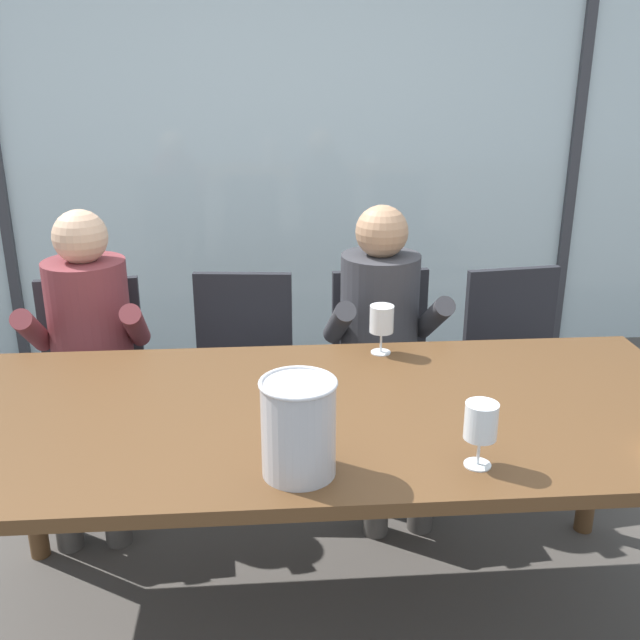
{
  "coord_description": "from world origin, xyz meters",
  "views": [
    {
      "loc": [
        -0.17,
        -1.93,
        1.76
      ],
      "look_at": [
        0.0,
        0.35,
        0.92
      ],
      "focal_mm": 41.0,
      "sensor_mm": 36.0,
      "label": 1
    }
  ],
  "objects_px": {
    "wine_glass_near_bucket": "(382,320)",
    "person_maroon_top": "(89,344)",
    "chair_center": "(384,359)",
    "ice_bucket_primary": "(299,426)",
    "dining_table": "(329,429)",
    "person_charcoal_jacket": "(383,336)",
    "chair_near_curtain": "(91,371)",
    "wine_glass_by_left_taster": "(481,424)",
    "chair_right_of_center": "(518,357)",
    "chair_left_of_center": "(242,363)"
  },
  "relations": [
    {
      "from": "chair_near_curtain",
      "to": "ice_bucket_primary",
      "type": "bearing_deg",
      "value": -61.33
    },
    {
      "from": "dining_table",
      "to": "person_charcoal_jacket",
      "type": "bearing_deg",
      "value": 69.62
    },
    {
      "from": "wine_glass_by_left_taster",
      "to": "wine_glass_near_bucket",
      "type": "height_order",
      "value": "same"
    },
    {
      "from": "chair_near_curtain",
      "to": "wine_glass_by_left_taster",
      "type": "height_order",
      "value": "wine_glass_by_left_taster"
    },
    {
      "from": "dining_table",
      "to": "chair_left_of_center",
      "type": "xyz_separation_m",
      "value": [
        -0.29,
        0.94,
        -0.18
      ]
    },
    {
      "from": "chair_center",
      "to": "ice_bucket_primary",
      "type": "distance_m",
      "value": 1.41
    },
    {
      "from": "ice_bucket_primary",
      "to": "wine_glass_by_left_taster",
      "type": "height_order",
      "value": "ice_bucket_primary"
    },
    {
      "from": "chair_near_curtain",
      "to": "person_charcoal_jacket",
      "type": "distance_m",
      "value": 1.22
    },
    {
      "from": "chair_left_of_center",
      "to": "ice_bucket_primary",
      "type": "xyz_separation_m",
      "value": [
        0.18,
        -1.29,
        0.38
      ]
    },
    {
      "from": "chair_right_of_center",
      "to": "wine_glass_by_left_taster",
      "type": "xyz_separation_m",
      "value": [
        -0.56,
        -1.27,
        0.37
      ]
    },
    {
      "from": "chair_left_of_center",
      "to": "person_charcoal_jacket",
      "type": "distance_m",
      "value": 0.63
    },
    {
      "from": "chair_left_of_center",
      "to": "dining_table",
      "type": "bearing_deg",
      "value": -67.24
    },
    {
      "from": "person_maroon_top",
      "to": "ice_bucket_primary",
      "type": "height_order",
      "value": "person_maroon_top"
    },
    {
      "from": "chair_near_curtain",
      "to": "wine_glass_by_left_taster",
      "type": "bearing_deg",
      "value": -48.96
    },
    {
      "from": "dining_table",
      "to": "wine_glass_near_bucket",
      "type": "bearing_deg",
      "value": 61.98
    },
    {
      "from": "chair_left_of_center",
      "to": "chair_right_of_center",
      "type": "relative_size",
      "value": 1.0
    },
    {
      "from": "dining_table",
      "to": "chair_left_of_center",
      "type": "bearing_deg",
      "value": 107.04
    },
    {
      "from": "chair_left_of_center",
      "to": "ice_bucket_primary",
      "type": "distance_m",
      "value": 1.36
    },
    {
      "from": "person_charcoal_jacket",
      "to": "wine_glass_near_bucket",
      "type": "distance_m",
      "value": 0.42
    },
    {
      "from": "chair_right_of_center",
      "to": "ice_bucket_primary",
      "type": "bearing_deg",
      "value": -135.82
    },
    {
      "from": "chair_center",
      "to": "wine_glass_by_left_taster",
      "type": "relative_size",
      "value": 5.11
    },
    {
      "from": "chair_near_curtain",
      "to": "chair_right_of_center",
      "type": "relative_size",
      "value": 1.0
    },
    {
      "from": "chair_left_of_center",
      "to": "chair_right_of_center",
      "type": "distance_m",
      "value": 1.2
    },
    {
      "from": "chair_left_of_center",
      "to": "ice_bucket_primary",
      "type": "bearing_deg",
      "value": -76.18
    },
    {
      "from": "wine_glass_near_bucket",
      "to": "person_maroon_top",
      "type": "bearing_deg",
      "value": 161.55
    },
    {
      "from": "chair_left_of_center",
      "to": "wine_glass_by_left_taster",
      "type": "height_order",
      "value": "wine_glass_by_left_taster"
    },
    {
      "from": "chair_near_curtain",
      "to": "chair_right_of_center",
      "type": "bearing_deg",
      "value": -3.54
    },
    {
      "from": "person_charcoal_jacket",
      "to": "ice_bucket_primary",
      "type": "distance_m",
      "value": 1.21
    },
    {
      "from": "person_maroon_top",
      "to": "ice_bucket_primary",
      "type": "bearing_deg",
      "value": -59.67
    },
    {
      "from": "person_charcoal_jacket",
      "to": "wine_glass_near_bucket",
      "type": "bearing_deg",
      "value": -105.23
    },
    {
      "from": "person_charcoal_jacket",
      "to": "ice_bucket_primary",
      "type": "relative_size",
      "value": 4.81
    },
    {
      "from": "chair_right_of_center",
      "to": "wine_glass_by_left_taster",
      "type": "distance_m",
      "value": 1.44
    },
    {
      "from": "dining_table",
      "to": "chair_center",
      "type": "height_order",
      "value": "chair_center"
    },
    {
      "from": "person_charcoal_jacket",
      "to": "ice_bucket_primary",
      "type": "height_order",
      "value": "person_charcoal_jacket"
    },
    {
      "from": "chair_right_of_center",
      "to": "person_maroon_top",
      "type": "xyz_separation_m",
      "value": [
        -1.78,
        -0.15,
        0.17
      ]
    },
    {
      "from": "dining_table",
      "to": "person_charcoal_jacket",
      "type": "distance_m",
      "value": 0.83
    },
    {
      "from": "chair_center",
      "to": "person_maroon_top",
      "type": "distance_m",
      "value": 1.22
    },
    {
      "from": "chair_right_of_center",
      "to": "wine_glass_near_bucket",
      "type": "relative_size",
      "value": 5.11
    },
    {
      "from": "chair_center",
      "to": "dining_table",
      "type": "bearing_deg",
      "value": -112.31
    },
    {
      "from": "chair_center",
      "to": "person_maroon_top",
      "type": "xyz_separation_m",
      "value": [
        -1.2,
        -0.16,
        0.17
      ]
    },
    {
      "from": "person_maroon_top",
      "to": "ice_bucket_primary",
      "type": "relative_size",
      "value": 4.81
    },
    {
      "from": "chair_center",
      "to": "ice_bucket_primary",
      "type": "relative_size",
      "value": 3.54
    },
    {
      "from": "chair_near_curtain",
      "to": "dining_table",
      "type": "bearing_deg",
      "value": -48.93
    },
    {
      "from": "chair_near_curtain",
      "to": "wine_glass_by_left_taster",
      "type": "distance_m",
      "value": 1.82
    },
    {
      "from": "chair_right_of_center",
      "to": "person_maroon_top",
      "type": "relative_size",
      "value": 0.74
    },
    {
      "from": "chair_center",
      "to": "person_charcoal_jacket",
      "type": "relative_size",
      "value": 0.74
    },
    {
      "from": "chair_left_of_center",
      "to": "person_charcoal_jacket",
      "type": "xyz_separation_m",
      "value": [
        0.58,
        -0.17,
        0.17
      ]
    },
    {
      "from": "chair_center",
      "to": "person_maroon_top",
      "type": "bearing_deg",
      "value": -175.63
    },
    {
      "from": "person_maroon_top",
      "to": "chair_left_of_center",
      "type": "bearing_deg",
      "value": 11.92
    },
    {
      "from": "chair_center",
      "to": "person_maroon_top",
      "type": "height_order",
      "value": "person_maroon_top"
    }
  ]
}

